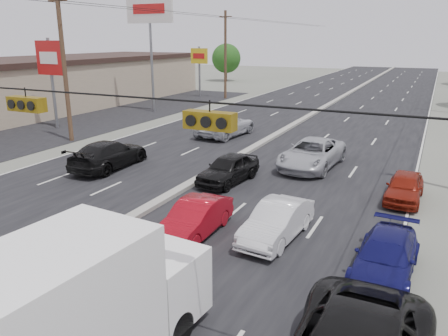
{
  "coord_description": "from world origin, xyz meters",
  "views": [
    {
      "loc": [
        10.4,
        -7.38,
        6.98
      ],
      "look_at": [
        3.39,
        7.02,
        2.2
      ],
      "focal_mm": 35.0,
      "sensor_mm": 36.0,
      "label": 1
    }
  ],
  "objects_px": {
    "pole_sign_far": "(199,60)",
    "tree_left_far": "(226,58)",
    "queue_car_b": "(277,222)",
    "queue_car_d": "(386,257)",
    "oncoming_far": "(226,125)",
    "pole_sign_billboard": "(150,17)",
    "utility_pole_left_c": "(225,55)",
    "queue_car_a": "(228,169)",
    "queue_car_e": "(405,187)",
    "queue_car_c": "(312,154)",
    "oncoming_near": "(109,155)",
    "pole_sign_mid": "(50,63)",
    "box_truck": "(65,321)",
    "red_sedan": "(195,219)",
    "utility_pole_left_b": "(64,67)"
  },
  "relations": [
    {
      "from": "queue_car_c",
      "to": "oncoming_far",
      "type": "distance_m",
      "value": 9.59
    },
    {
      "from": "queue_car_e",
      "to": "queue_car_a",
      "type": "bearing_deg",
      "value": -170.83
    },
    {
      "from": "queue_car_d",
      "to": "oncoming_far",
      "type": "distance_m",
      "value": 20.49
    },
    {
      "from": "tree_left_far",
      "to": "queue_car_c",
      "type": "distance_m",
      "value": 51.55
    },
    {
      "from": "queue_car_e",
      "to": "utility_pole_left_c",
      "type": "bearing_deg",
      "value": 130.38
    },
    {
      "from": "queue_car_e",
      "to": "pole_sign_far",
      "type": "bearing_deg",
      "value": 134.54
    },
    {
      "from": "queue_car_c",
      "to": "queue_car_e",
      "type": "bearing_deg",
      "value": -29.48
    },
    {
      "from": "queue_car_e",
      "to": "box_truck",
      "type": "bearing_deg",
      "value": -107.75
    },
    {
      "from": "pole_sign_mid",
      "to": "box_truck",
      "type": "bearing_deg",
      "value": -43.29
    },
    {
      "from": "pole_sign_mid",
      "to": "queue_car_b",
      "type": "height_order",
      "value": "pole_sign_mid"
    },
    {
      "from": "utility_pole_left_c",
      "to": "pole_sign_far",
      "type": "distance_m",
      "value": 3.57
    },
    {
      "from": "pole_sign_far",
      "to": "oncoming_far",
      "type": "bearing_deg",
      "value": -56.1
    },
    {
      "from": "box_truck",
      "to": "red_sedan",
      "type": "height_order",
      "value": "box_truck"
    },
    {
      "from": "red_sedan",
      "to": "queue_car_d",
      "type": "bearing_deg",
      "value": -0.32
    },
    {
      "from": "utility_pole_left_b",
      "to": "box_truck",
      "type": "height_order",
      "value": "utility_pole_left_b"
    },
    {
      "from": "utility_pole_left_c",
      "to": "box_truck",
      "type": "height_order",
      "value": "utility_pole_left_c"
    },
    {
      "from": "queue_car_a",
      "to": "pole_sign_mid",
      "type": "bearing_deg",
      "value": 166.86
    },
    {
      "from": "pole_sign_billboard",
      "to": "queue_car_a",
      "type": "distance_m",
      "value": 24.38
    },
    {
      "from": "queue_car_a",
      "to": "queue_car_c",
      "type": "relative_size",
      "value": 0.74
    },
    {
      "from": "utility_pole_left_b",
      "to": "queue_car_d",
      "type": "distance_m",
      "value": 24.49
    },
    {
      "from": "utility_pole_left_c",
      "to": "box_truck",
      "type": "xyz_separation_m",
      "value": [
        16.94,
        -42.2,
        -3.39
      ]
    },
    {
      "from": "box_truck",
      "to": "utility_pole_left_c",
      "type": "bearing_deg",
      "value": 116.32
    },
    {
      "from": "pole_sign_billboard",
      "to": "queue_car_c",
      "type": "relative_size",
      "value": 1.96
    },
    {
      "from": "oncoming_far",
      "to": "box_truck",
      "type": "bearing_deg",
      "value": 114.51
    },
    {
      "from": "queue_car_a",
      "to": "queue_car_d",
      "type": "height_order",
      "value": "queue_car_a"
    },
    {
      "from": "box_truck",
      "to": "queue_car_b",
      "type": "xyz_separation_m",
      "value": [
        1.35,
        8.61,
        -1.05
      ]
    },
    {
      "from": "oncoming_far",
      "to": "pole_sign_mid",
      "type": "bearing_deg",
      "value": 19.6
    },
    {
      "from": "red_sedan",
      "to": "queue_car_a",
      "type": "distance_m",
      "value": 6.28
    },
    {
      "from": "pole_sign_billboard",
      "to": "utility_pole_left_c",
      "type": "bearing_deg",
      "value": 80.54
    },
    {
      "from": "queue_car_c",
      "to": "red_sedan",
      "type": "bearing_deg",
      "value": -94.51
    },
    {
      "from": "queue_car_c",
      "to": "oncoming_near",
      "type": "xyz_separation_m",
      "value": [
        -10.12,
        -5.01,
        -0.02
      ]
    },
    {
      "from": "box_truck",
      "to": "oncoming_far",
      "type": "relative_size",
      "value": 1.22
    },
    {
      "from": "utility_pole_left_c",
      "to": "tree_left_far",
      "type": "distance_m",
      "value": 22.19
    },
    {
      "from": "tree_left_far",
      "to": "oncoming_near",
      "type": "xyz_separation_m",
      "value": [
        16.39,
        -49.12,
        -2.95
      ]
    },
    {
      "from": "queue_car_b",
      "to": "queue_car_d",
      "type": "relative_size",
      "value": 0.96
    },
    {
      "from": "pole_sign_far",
      "to": "queue_car_d",
      "type": "distance_m",
      "value": 43.16
    },
    {
      "from": "tree_left_far",
      "to": "queue_car_a",
      "type": "bearing_deg",
      "value": -64.2
    },
    {
      "from": "red_sedan",
      "to": "queue_car_e",
      "type": "xyz_separation_m",
      "value": [
        6.6,
        7.18,
        -0.02
      ]
    },
    {
      "from": "queue_car_a",
      "to": "queue_car_d",
      "type": "bearing_deg",
      "value": -30.12
    },
    {
      "from": "tree_left_far",
      "to": "oncoming_far",
      "type": "bearing_deg",
      "value": -64.37
    },
    {
      "from": "pole_sign_billboard",
      "to": "oncoming_near",
      "type": "height_order",
      "value": "pole_sign_billboard"
    },
    {
      "from": "pole_sign_mid",
      "to": "queue_car_b",
      "type": "relative_size",
      "value": 1.74
    },
    {
      "from": "box_truck",
      "to": "queue_car_d",
      "type": "height_order",
      "value": "box_truck"
    },
    {
      "from": "pole_sign_far",
      "to": "tree_left_far",
      "type": "xyz_separation_m",
      "value": [
        -6.0,
        20.0,
        -0.69
      ]
    },
    {
      "from": "utility_pole_left_c",
      "to": "tree_left_far",
      "type": "relative_size",
      "value": 1.63
    },
    {
      "from": "pole_sign_far",
      "to": "queue_car_a",
      "type": "xyz_separation_m",
      "value": [
        17.46,
        -28.53,
        -3.7
      ]
    },
    {
      "from": "queue_car_a",
      "to": "queue_car_d",
      "type": "distance_m",
      "value": 10.12
    },
    {
      "from": "queue_car_a",
      "to": "queue_car_e",
      "type": "xyz_separation_m",
      "value": [
        8.14,
        1.09,
        -0.08
      ]
    },
    {
      "from": "queue_car_a",
      "to": "queue_car_b",
      "type": "xyz_separation_m",
      "value": [
        4.33,
        -5.06,
        -0.04
      ]
    },
    {
      "from": "tree_left_far",
      "to": "red_sedan",
      "type": "bearing_deg",
      "value": -65.41
    }
  ]
}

